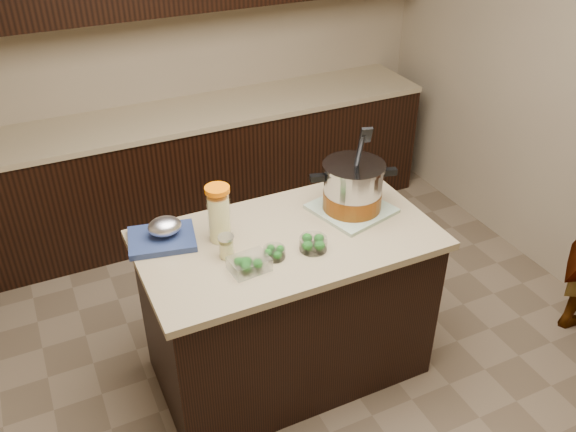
# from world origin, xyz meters

# --- Properties ---
(ground_plane) EXTENTS (4.00, 4.00, 0.00)m
(ground_plane) POSITION_xyz_m (0.00, 0.00, 0.00)
(ground_plane) COLOR brown
(ground_plane) RESTS_ON ground
(room_shell) EXTENTS (4.04, 4.04, 2.72)m
(room_shell) POSITION_xyz_m (0.00, 0.00, 1.71)
(room_shell) COLOR tan
(room_shell) RESTS_ON ground
(back_cabinets) EXTENTS (3.60, 0.63, 2.33)m
(back_cabinets) POSITION_xyz_m (0.00, 1.74, 0.94)
(back_cabinets) COLOR black
(back_cabinets) RESTS_ON ground
(island) EXTENTS (1.46, 0.81, 0.90)m
(island) POSITION_xyz_m (0.00, 0.00, 0.45)
(island) COLOR black
(island) RESTS_ON ground
(dish_towel) EXTENTS (0.44, 0.44, 0.02)m
(dish_towel) POSITION_xyz_m (0.40, 0.08, 0.91)
(dish_towel) COLOR #5F8C5E
(dish_towel) RESTS_ON island
(stock_pot) EXTENTS (0.44, 0.39, 0.46)m
(stock_pot) POSITION_xyz_m (0.40, 0.08, 1.03)
(stock_pot) COLOR #B7B7BC
(stock_pot) RESTS_ON dish_towel
(lemonade_pitcher) EXTENTS (0.16, 0.16, 0.29)m
(lemonade_pitcher) POSITION_xyz_m (-0.31, 0.12, 1.03)
(lemonade_pitcher) COLOR #FBF499
(lemonade_pitcher) RESTS_ON island
(mason_jar) EXTENTS (0.08, 0.08, 0.12)m
(mason_jar) POSITION_xyz_m (-0.33, -0.03, 0.95)
(mason_jar) COLOR #FBF499
(mason_jar) RESTS_ON island
(broccoli_tub_left) EXTENTS (0.13, 0.13, 0.05)m
(broccoli_tub_left) POSITION_xyz_m (-0.13, -0.12, 0.92)
(broccoli_tub_left) COLOR silver
(broccoli_tub_left) RESTS_ON island
(broccoli_tub_right) EXTENTS (0.14, 0.14, 0.06)m
(broccoli_tub_right) POSITION_xyz_m (0.06, -0.15, 0.93)
(broccoli_tub_right) COLOR silver
(broccoli_tub_right) RESTS_ON island
(broccoli_tub_rect) EXTENTS (0.19, 0.14, 0.06)m
(broccoli_tub_rect) POSITION_xyz_m (-0.27, -0.16, 0.93)
(broccoli_tub_rect) COLOR silver
(broccoli_tub_rect) RESTS_ON island
(blue_tray) EXTENTS (0.36, 0.31, 0.12)m
(blue_tray) POSITION_xyz_m (-0.56, 0.22, 0.94)
(blue_tray) COLOR navy
(blue_tray) RESTS_ON island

